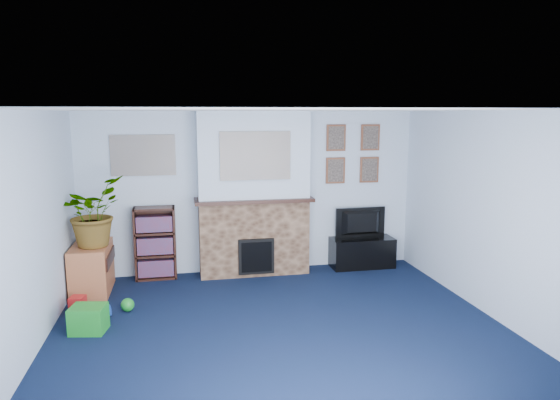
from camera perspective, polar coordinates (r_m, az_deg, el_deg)
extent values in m
cube|color=#0D1732|center=(5.70, 0.15, -14.66)|extent=(5.00, 4.50, 0.01)
cube|color=white|center=(5.19, 0.16, 10.25)|extent=(5.00, 4.50, 0.01)
cube|color=silver|center=(7.49, -3.26, 0.90)|extent=(5.00, 0.04, 2.40)
cube|color=silver|center=(3.23, 8.26, -11.38)|extent=(5.00, 0.04, 2.40)
cube|color=silver|center=(5.42, -26.80, -3.63)|extent=(0.04, 4.50, 2.40)
cube|color=silver|center=(6.30, 23.07, -1.60)|extent=(0.04, 4.50, 2.40)
cube|color=brown|center=(7.43, -2.99, -4.29)|extent=(1.60, 0.40, 1.10)
cube|color=brown|center=(7.23, -3.08, 4.97)|extent=(1.60, 0.40, 1.30)
cube|color=brown|center=(7.28, -3.00, 0.05)|extent=(1.72, 0.50, 0.05)
cube|color=brown|center=(7.29, -2.74, -6.44)|extent=(0.52, 0.08, 0.52)
cube|color=brown|center=(7.25, -2.69, -6.53)|extent=(0.44, 0.02, 0.44)
cube|color=gray|center=(7.02, -2.83, 5.07)|extent=(1.00, 0.03, 0.68)
cube|color=gray|center=(7.36, -15.37, 4.95)|extent=(0.90, 0.03, 0.58)
cube|color=brown|center=(7.68, 6.42, 7.08)|extent=(0.30, 0.03, 0.40)
cube|color=brown|center=(7.87, 10.27, 7.05)|extent=(0.30, 0.03, 0.40)
cube|color=brown|center=(7.72, 6.35, 3.37)|extent=(0.30, 0.03, 0.40)
cube|color=brown|center=(7.91, 10.16, 3.43)|extent=(0.30, 0.03, 0.40)
cube|color=black|center=(7.91, 9.34, -5.97)|extent=(0.97, 0.41, 0.46)
imported|color=black|center=(7.81, 9.39, -2.63)|extent=(0.81, 0.14, 0.46)
cube|color=black|center=(7.55, -14.01, -4.54)|extent=(0.58, 0.02, 1.05)
cube|color=black|center=(7.44, -16.17, -4.85)|extent=(0.03, 0.28, 1.05)
cube|color=black|center=(7.41, -11.92, -4.72)|extent=(0.03, 0.28, 1.05)
cube|color=black|center=(7.57, -13.89, -8.53)|extent=(0.56, 0.28, 0.03)
cube|color=black|center=(7.47, -14.00, -6.09)|extent=(0.56, 0.28, 0.03)
cube|color=black|center=(7.39, -14.10, -3.62)|extent=(0.56, 0.28, 0.03)
cube|color=black|center=(7.31, -14.22, -0.92)|extent=(0.56, 0.28, 0.03)
cube|color=black|center=(7.51, -13.94, -7.43)|extent=(0.50, 0.22, 0.24)
cube|color=black|center=(7.42, -14.05, -4.99)|extent=(0.50, 0.22, 0.24)
cube|color=black|center=(7.35, -14.15, -2.58)|extent=(0.50, 0.22, 0.22)
cube|color=#B26139|center=(7.16, -20.70, -7.14)|extent=(0.47, 0.84, 0.65)
imported|color=#26661E|center=(6.93, -20.74, -1.29)|extent=(0.92, 0.99, 0.90)
cube|color=gold|center=(7.23, -3.70, 0.74)|extent=(0.10, 0.06, 0.14)
cylinder|color=#B2BFC6|center=(7.30, -0.39, 0.92)|extent=(0.05, 0.05, 0.17)
sphere|color=gray|center=(7.19, -7.75, 0.57)|extent=(0.14, 0.14, 0.14)
cylinder|color=red|center=(7.37, 2.06, 0.84)|extent=(0.06, 0.06, 0.13)
cube|color=#198C26|center=(5.99, -21.04, -12.63)|extent=(0.41, 0.36, 0.29)
sphere|color=#198C26|center=(6.43, -17.03, -11.31)|extent=(0.16, 0.16, 0.16)
cube|color=red|center=(6.57, -22.12, -10.97)|extent=(0.20, 0.20, 0.20)
cylinder|color=blue|center=(6.34, -20.08, -11.99)|extent=(0.30, 0.13, 0.17)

